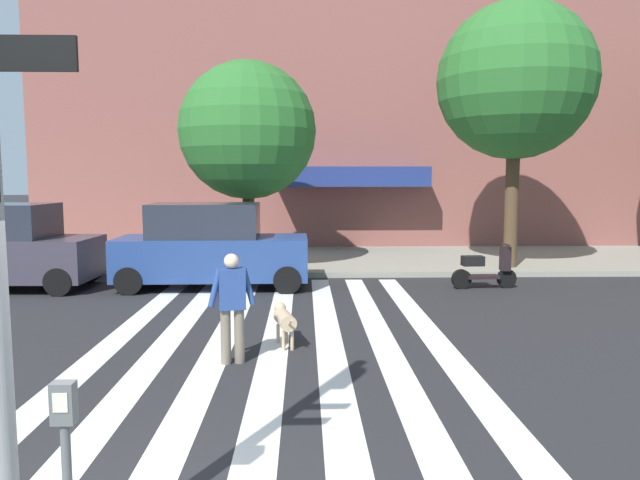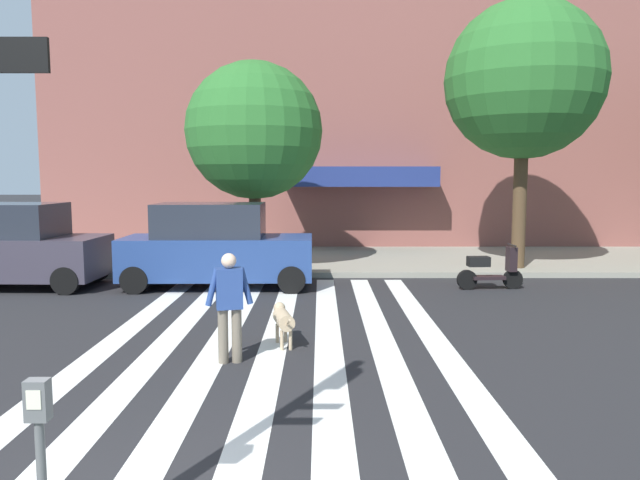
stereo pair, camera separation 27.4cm
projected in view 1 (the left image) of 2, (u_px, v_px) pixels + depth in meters
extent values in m
plane|color=#232326|center=(229.00, 336.00, 10.26)|extent=(160.00, 160.00, 0.00)
cube|color=gray|center=(263.00, 260.00, 19.03)|extent=(80.00, 6.00, 0.15)
cube|color=silver|center=(120.00, 336.00, 10.21)|extent=(0.45, 11.07, 0.01)
cube|color=silver|center=(173.00, 336.00, 10.23)|extent=(0.45, 11.07, 0.01)
cube|color=silver|center=(225.00, 336.00, 10.26)|extent=(0.45, 11.07, 0.01)
cube|color=silver|center=(277.00, 335.00, 10.28)|extent=(0.45, 11.07, 0.01)
cube|color=silver|center=(328.00, 335.00, 10.30)|extent=(0.45, 11.07, 0.01)
cube|color=silver|center=(380.00, 335.00, 10.33)|extent=(0.45, 11.07, 0.01)
cube|color=silver|center=(431.00, 334.00, 10.35)|extent=(0.45, 11.07, 0.01)
cube|color=navy|center=(351.00, 177.00, 21.21)|extent=(5.47, 1.60, 0.70)
cube|color=black|center=(27.00, 53.00, 3.35)|extent=(0.56, 0.03, 0.20)
cube|color=#515456|center=(64.00, 403.00, 3.61)|extent=(0.14, 0.10, 0.26)
cube|color=beige|center=(60.00, 403.00, 3.55)|extent=(0.09, 0.01, 0.12)
cube|color=#383441|center=(5.00, 258.00, 14.51)|extent=(4.39, 2.06, 1.01)
cylinder|color=black|center=(89.00, 270.00, 15.45)|extent=(0.67, 0.24, 0.66)
cylinder|color=black|center=(59.00, 282.00, 13.66)|extent=(0.67, 0.24, 0.66)
cube|color=navy|center=(213.00, 257.00, 14.64)|extent=(4.68, 1.87, 1.02)
cube|color=#232833|center=(205.00, 220.00, 14.54)|extent=(2.64, 1.62, 0.83)
cylinder|color=black|center=(288.00, 269.00, 15.58)|extent=(0.66, 0.23, 0.66)
cylinder|color=black|center=(287.00, 280.00, 13.94)|extent=(0.66, 0.23, 0.66)
cylinder|color=black|center=(147.00, 270.00, 15.44)|extent=(0.66, 0.23, 0.66)
cylinder|color=black|center=(129.00, 281.00, 13.80)|extent=(0.66, 0.23, 0.66)
cylinder|color=black|center=(506.00, 278.00, 14.66)|extent=(0.49, 0.13, 0.48)
cylinder|color=black|center=(461.00, 279.00, 14.55)|extent=(0.49, 0.17, 0.48)
cube|color=black|center=(482.00, 277.00, 14.60)|extent=(0.82, 0.37, 0.08)
cube|color=black|center=(473.00, 261.00, 14.53)|extent=(0.54, 0.33, 0.24)
cube|color=black|center=(505.00, 258.00, 14.60)|extent=(0.22, 0.29, 0.60)
cylinder|color=black|center=(506.00, 244.00, 14.57)|extent=(0.07, 0.50, 0.04)
cylinder|color=#4C3823|center=(249.00, 219.00, 16.75)|extent=(0.34, 0.34, 2.83)
sphere|color=#286628|center=(248.00, 131.00, 16.48)|extent=(3.83, 3.83, 3.83)
cylinder|color=#4C3823|center=(512.00, 196.00, 16.94)|extent=(0.38, 0.38, 4.07)
sphere|color=#286628|center=(516.00, 81.00, 16.59)|extent=(4.40, 4.40, 4.40)
cylinder|color=#6B6051|center=(226.00, 337.00, 8.69)|extent=(0.18, 0.18, 0.82)
cylinder|color=#6B6051|center=(239.00, 336.00, 8.74)|extent=(0.18, 0.18, 0.82)
cube|color=navy|center=(232.00, 289.00, 8.64)|extent=(0.43, 0.32, 0.60)
cylinder|color=navy|center=(215.00, 288.00, 8.58)|extent=(0.24, 0.14, 0.57)
cylinder|color=navy|center=(248.00, 286.00, 8.70)|extent=(0.24, 0.14, 0.57)
sphere|color=beige|center=(231.00, 261.00, 8.60)|extent=(0.27, 0.27, 0.22)
cylinder|color=tan|center=(285.00, 319.00, 9.57)|extent=(0.40, 0.68, 0.26)
sphere|color=tan|center=(280.00, 308.00, 9.94)|extent=(0.24, 0.24, 0.20)
cylinder|color=tan|center=(290.00, 323.00, 9.17)|extent=(0.09, 0.24, 0.16)
cylinder|color=tan|center=(278.00, 334.00, 9.80)|extent=(0.07, 0.07, 0.32)
cylinder|color=tan|center=(286.00, 333.00, 9.83)|extent=(0.07, 0.07, 0.32)
cylinder|color=tan|center=(283.00, 341.00, 9.37)|extent=(0.07, 0.07, 0.32)
cylinder|color=tan|center=(292.00, 340.00, 9.41)|extent=(0.07, 0.07, 0.32)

